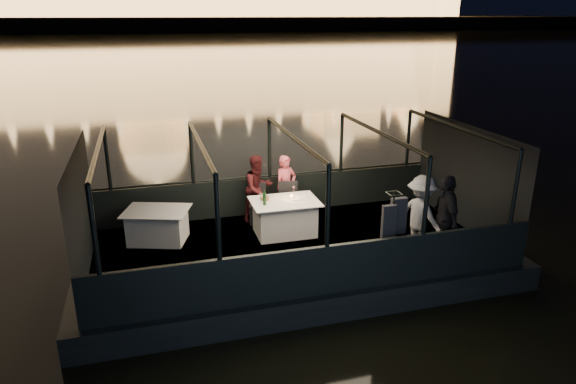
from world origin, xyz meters
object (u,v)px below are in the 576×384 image
object	(u,v)px
dining_table_central	(285,217)
chair_port_left	(259,204)
coat_stand	(392,230)
passenger_stripe	(421,213)
chair_port_right	(290,204)
dining_table_aft	(157,224)
person_woman_coral	(286,187)
passenger_dark	(445,219)
person_man_maroon	(258,190)
wine_bottle	(265,198)

from	to	relation	value
dining_table_central	chair_port_left	xyz separation A→B (m)	(-0.39, 0.81, 0.06)
coat_stand	passenger_stripe	distance (m)	1.20
chair_port_right	coat_stand	xyz separation A→B (m)	(1.07, -2.89, 0.45)
dining_table_aft	chair_port_right	world-z (taller)	chair_port_right
chair_port_left	person_woman_coral	world-z (taller)	person_woman_coral
passenger_dark	dining_table_central	bearing A→B (deg)	-116.65
person_woman_coral	passenger_dark	world-z (taller)	passenger_dark
coat_stand	passenger_dark	bearing A→B (deg)	13.07
coat_stand	person_man_maroon	world-z (taller)	coat_stand
person_woman_coral	passenger_dark	xyz separation A→B (m)	(2.33, -2.98, 0.10)
person_man_maroon	passenger_stripe	xyz separation A→B (m)	(2.71, -2.57, 0.10)
coat_stand	chair_port_left	bearing A→B (deg)	119.24
dining_table_aft	passenger_dark	xyz separation A→B (m)	(5.31, -2.39, 0.47)
coat_stand	passenger_stripe	size ratio (longest dim) A/B	1.00
person_man_maroon	passenger_dark	size ratio (longest dim) A/B	0.90
dining_table_central	chair_port_left	world-z (taller)	chair_port_left
chair_port_right	person_man_maroon	world-z (taller)	person_man_maroon
chair_port_right	passenger_stripe	distance (m)	3.04
passenger_dark	wine_bottle	world-z (taller)	passenger_dark
dining_table_aft	person_man_maroon	size ratio (longest dim) A/B	0.84
chair_port_right	passenger_stripe	world-z (taller)	passenger_stripe
dining_table_aft	person_woman_coral	bearing A→B (deg)	11.29
chair_port_left	passenger_stripe	xyz separation A→B (m)	(2.73, -2.45, 0.40)
dining_table_aft	wine_bottle	xyz separation A→B (m)	(2.21, -0.48, 0.53)
dining_table_central	coat_stand	world-z (taller)	coat_stand
chair_port_right	coat_stand	world-z (taller)	coat_stand
person_woman_coral	wine_bottle	bearing A→B (deg)	-145.08
dining_table_aft	wine_bottle	bearing A→B (deg)	-12.16
dining_table_central	person_woman_coral	xyz separation A→B (m)	(0.29, 0.96, 0.36)
passenger_dark	chair_port_left	bearing A→B (deg)	-122.21
person_man_maroon	coat_stand	bearing A→B (deg)	-84.70
chair_port_left	wine_bottle	xyz separation A→B (m)	(-0.08, -0.92, 0.47)
dining_table_aft	chair_port_right	size ratio (longest dim) A/B	1.41
chair_port_left	person_man_maroon	size ratio (longest dim) A/B	0.57
passenger_stripe	person_woman_coral	bearing A→B (deg)	19.78
person_man_maroon	dining_table_aft	bearing A→B (deg)	171.20
chair_port_right	person_woman_coral	distance (m)	0.49
person_man_maroon	wine_bottle	size ratio (longest dim) A/B	4.71
passenger_stripe	dining_table_aft	bearing A→B (deg)	49.78
dining_table_aft	coat_stand	world-z (taller)	coat_stand
chair_port_right	person_man_maroon	distance (m)	0.82
person_man_maroon	passenger_stripe	world-z (taller)	passenger_stripe
person_woman_coral	person_man_maroon	bearing A→B (deg)	162.33
person_woman_coral	passenger_stripe	size ratio (longest dim) A/B	0.92
chair_port_left	chair_port_right	xyz separation A→B (m)	(0.68, -0.24, 0.00)
passenger_stripe	chair_port_left	bearing A→B (deg)	29.69
dining_table_aft	passenger_dark	distance (m)	5.84
chair_port_right	passenger_dark	size ratio (longest dim) A/B	0.54
dining_table_central	passenger_dark	distance (m)	3.35
coat_stand	dining_table_central	bearing A→B (deg)	120.33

